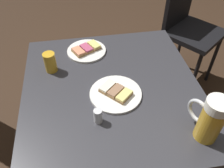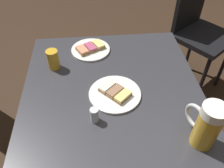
# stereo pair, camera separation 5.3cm
# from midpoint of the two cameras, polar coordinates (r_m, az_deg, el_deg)

# --- Properties ---
(cafe_table) EXTENTS (0.81, 0.75, 0.74)m
(cafe_table) POSITION_cam_midpoint_polar(r_m,az_deg,el_deg) (1.10, 1.40, -6.52)
(cafe_table) COLOR black
(cafe_table) RESTS_ON ground_plane
(plate_near) EXTENTS (0.21, 0.21, 0.03)m
(plate_near) POSITION_cam_midpoint_polar(r_m,az_deg,el_deg) (0.95, 2.31, -2.31)
(plate_near) COLOR white
(plate_near) RESTS_ON cafe_table
(plate_far) EXTENTS (0.19, 0.19, 0.03)m
(plate_far) POSITION_cam_midpoint_polar(r_m,az_deg,el_deg) (1.19, -3.95, 8.49)
(plate_far) COLOR white
(plate_far) RESTS_ON cafe_table
(beer_mug) EXTENTS (0.13, 0.09, 0.18)m
(beer_mug) POSITION_cam_midpoint_polar(r_m,az_deg,el_deg) (0.82, 23.87, -9.20)
(beer_mug) COLOR gold
(beer_mug) RESTS_ON cafe_table
(beer_glass_small) EXTENTS (0.05, 0.05, 0.09)m
(beer_glass_small) POSITION_cam_midpoint_polar(r_m,az_deg,el_deg) (1.08, -12.82, 5.83)
(beer_glass_small) COLOR gold
(beer_glass_small) RESTS_ON cafe_table
(salt_shaker) EXTENTS (0.03, 0.03, 0.06)m
(salt_shaker) POSITION_cam_midpoint_polar(r_m,az_deg,el_deg) (0.85, -2.52, -7.64)
(salt_shaker) COLOR silver
(salt_shaker) RESTS_ON cafe_table
(cafe_chair) EXTENTS (0.53, 0.53, 0.91)m
(cafe_chair) POSITION_cam_midpoint_polar(r_m,az_deg,el_deg) (1.91, 21.07, 12.73)
(cafe_chair) COLOR black
(cafe_chair) RESTS_ON ground_plane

